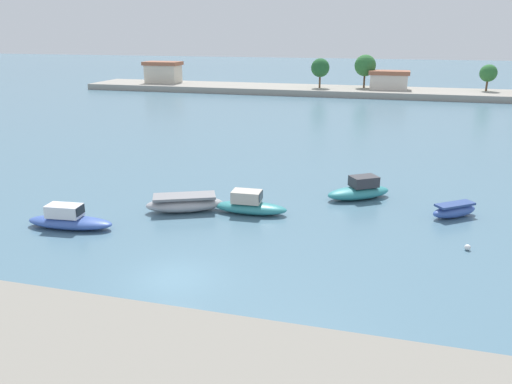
% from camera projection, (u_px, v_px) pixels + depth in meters
% --- Properties ---
extents(ground_plane, '(400.00, 400.00, 0.00)m').
position_uv_depth(ground_plane, '(173.00, 278.00, 24.44)').
color(ground_plane, slate).
extents(seawall_embankment, '(81.40, 6.49, 1.97)m').
position_uv_depth(seawall_embankment, '(61.00, 373.00, 16.19)').
color(seawall_embankment, gray).
rests_on(seawall_embankment, ground).
extents(moored_boat_0, '(5.54, 2.17, 1.46)m').
position_uv_depth(moored_boat_0, '(69.00, 220.00, 30.53)').
color(moored_boat_0, '#3856A8').
rests_on(moored_boat_0, ground).
extents(moored_boat_1, '(5.38, 3.70, 1.12)m').
position_uv_depth(moored_boat_1, '(185.00, 203.00, 33.34)').
color(moored_boat_1, '#9E9EA3').
rests_on(moored_boat_1, ground).
extents(moored_boat_2, '(4.89, 1.74, 1.53)m').
position_uv_depth(moored_boat_2, '(250.00, 205.00, 32.94)').
color(moored_boat_2, teal).
rests_on(moored_boat_2, ground).
extents(moored_boat_3, '(4.95, 4.11, 1.62)m').
position_uv_depth(moored_boat_3, '(360.00, 190.00, 35.84)').
color(moored_boat_3, teal).
rests_on(moored_boat_3, ground).
extents(moored_boat_4, '(3.27, 2.86, 0.93)m').
position_uv_depth(moored_boat_4, '(454.00, 210.00, 32.32)').
color(moored_boat_4, '#3856A8').
rests_on(moored_boat_4, ground).
extents(mooring_buoy_2, '(0.33, 0.33, 0.33)m').
position_uv_depth(mooring_buoy_2, '(468.00, 247.00, 27.53)').
color(mooring_buoy_2, white).
rests_on(mooring_buoy_2, ground).
extents(distant_shoreline, '(100.21, 11.46, 7.13)m').
position_uv_depth(distant_shoreline, '(348.00, 87.00, 93.72)').
color(distant_shoreline, gray).
rests_on(distant_shoreline, ground).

